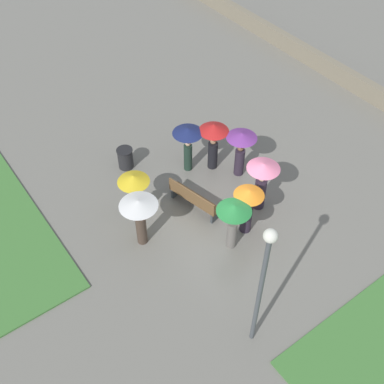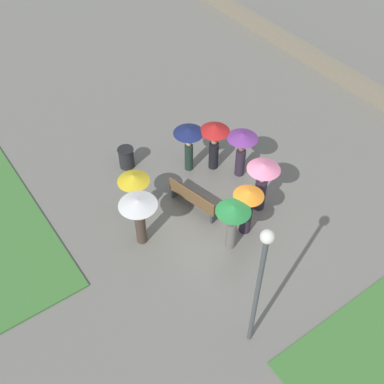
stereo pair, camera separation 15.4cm
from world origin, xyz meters
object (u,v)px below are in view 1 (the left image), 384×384
at_px(crowd_person_orange, 248,204).
at_px(crowd_person_yellow, 134,188).
at_px(trash_bin, 125,158).
at_px(crowd_person_white, 139,211).
at_px(lamp_post, 263,276).
at_px(park_bench, 194,199).
at_px(crowd_person_pink, 262,179).
at_px(crowd_person_purple, 241,146).
at_px(crowd_person_navy, 188,139).
at_px(crowd_person_red, 213,137).
at_px(crowd_person_green, 234,216).

bearing_deg(crowd_person_orange, crowd_person_yellow, -1.04).
height_order(trash_bin, crowd_person_white, crowd_person_white).
bearing_deg(lamp_post, crowd_person_yellow, 1.71).
bearing_deg(crowd_person_orange, park_bench, -19.00).
xyz_separation_m(crowd_person_pink, crowd_person_white, (1.02, 3.93, 0.13)).
xyz_separation_m(park_bench, crowd_person_purple, (0.43, -2.31, 0.81)).
bearing_deg(crowd_person_navy, trash_bin, -52.96).
relative_size(crowd_person_navy, crowd_person_red, 0.96).
height_order(park_bench, crowd_person_red, crowd_person_red).
xyz_separation_m(crowd_person_green, crowd_person_orange, (0.22, -0.77, -0.18)).
relative_size(crowd_person_green, crowd_person_red, 0.96).
bearing_deg(crowd_person_white, lamp_post, -139.34).
bearing_deg(crowd_person_pink, crowd_person_orange, 8.88).
xyz_separation_m(crowd_person_navy, crowd_person_red, (-0.43, -0.78, 0.01)).
height_order(trash_bin, crowd_person_pink, crowd_person_pink).
xyz_separation_m(crowd_person_navy, crowd_person_white, (-1.86, 3.10, 0.01)).
height_order(crowd_person_orange, crowd_person_purple, crowd_person_purple).
bearing_deg(crowd_person_red, crowd_person_purple, -149.31).
bearing_deg(park_bench, lamp_post, 149.27).
distance_m(crowd_person_yellow, crowd_person_navy, 2.76).
xyz_separation_m(trash_bin, crowd_person_green, (-5.03, -0.80, 0.99)).
height_order(crowd_person_yellow, crowd_person_purple, crowd_person_purple).
height_order(lamp_post, trash_bin, lamp_post).
height_order(lamp_post, crowd_person_purple, lamp_post).
xyz_separation_m(crowd_person_yellow, crowd_person_pink, (-2.09, -3.46, 0.05)).
bearing_deg(crowd_person_green, trash_bin, 18.26).
relative_size(trash_bin, crowd_person_pink, 0.41).
height_order(lamp_post, crowd_person_white, lamp_post).
height_order(crowd_person_yellow, crowd_person_red, crowd_person_red).
height_order(crowd_person_yellow, crowd_person_orange, crowd_person_orange).
relative_size(park_bench, crowd_person_green, 1.07).
height_order(crowd_person_white, crowd_person_purple, crowd_person_white).
distance_m(trash_bin, crowd_person_white, 3.67).
relative_size(crowd_person_pink, crowd_person_purple, 1.05).
height_order(lamp_post, crowd_person_navy, lamp_post).
distance_m(trash_bin, crowd_person_pink, 5.08).
distance_m(lamp_post, crowd_person_yellow, 5.80).
bearing_deg(crowd_person_purple, crowd_person_pink, 155.81).
height_order(trash_bin, crowd_person_red, crowd_person_red).
relative_size(trash_bin, crowd_person_green, 0.43).
distance_m(crowd_person_green, crowd_person_navy, 3.74).
height_order(crowd_person_navy, crowd_person_white, crowd_person_white).
relative_size(lamp_post, crowd_person_pink, 2.33).
relative_size(crowd_person_yellow, crowd_person_white, 0.94).
xyz_separation_m(crowd_person_yellow, crowd_person_navy, (0.79, -2.64, 0.17)).
xyz_separation_m(park_bench, crowd_person_red, (1.26, -1.77, 0.93)).
bearing_deg(crowd_person_pink, crowd_person_white, -32.48).
bearing_deg(crowd_person_green, crowd_person_purple, -34.76).
bearing_deg(crowd_person_green, park_bench, 10.33).
bearing_deg(crowd_person_yellow, lamp_post, -57.80).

